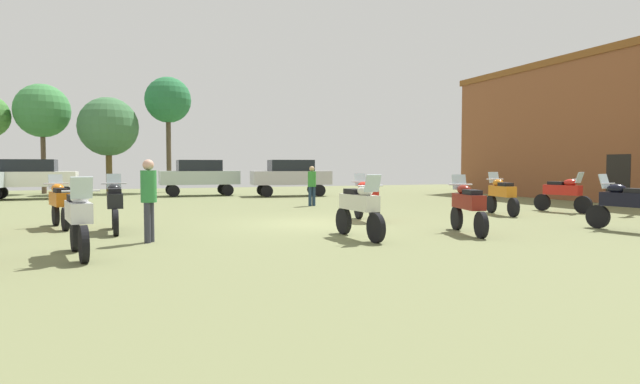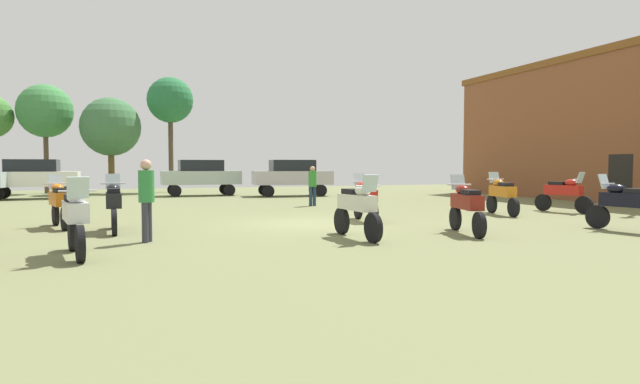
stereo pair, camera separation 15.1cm
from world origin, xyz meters
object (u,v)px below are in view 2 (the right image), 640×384
car_3 (292,175)px  tree_6 (45,111)px  motorcycle_9 (59,202)px  person_3 (146,194)px  motorcycle_4 (564,193)px  motorcycle_8 (365,198)px  person_2 (313,183)px  tree_5 (111,127)px  motorcycle_5 (466,205)px  car_2 (33,176)px  motorcycle_2 (114,204)px  car_1 (201,175)px  motorcycle_1 (357,207)px  motorcycle_11 (626,203)px  motorcycle_6 (502,194)px  tree_2 (170,101)px  motorcycle_10 (76,217)px  brick_building (632,128)px

car_3 → tree_6: tree_6 is taller
motorcycle_9 → person_3: bearing=-74.6°
motorcycle_4 → motorcycle_8: bearing=-13.6°
person_2 → tree_5: 16.15m
motorcycle_5 → person_3: 7.57m
car_2 → car_3: (13.09, -2.08, 0.00)m
motorcycle_9 → tree_6: 20.37m
motorcycle_2 → person_3: 2.34m
motorcycle_9 → car_3: car_3 is taller
car_1 → person_3: bearing=169.0°
motorcycle_8 → car_2: 19.17m
motorcycle_1 → car_2: bearing=-66.4°
motorcycle_11 → person_3: person_3 is taller
motorcycle_6 → motorcycle_8: size_ratio=1.04×
motorcycle_4 → tree_6: (-19.36, 20.76, 4.22)m
tree_2 → motorcycle_1: bearing=-84.3°
motorcycle_8 → motorcycle_11: motorcycle_11 is taller
motorcycle_8 → motorcycle_9: motorcycle_9 is taller
motorcycle_10 → motorcycle_11: size_ratio=0.98×
motorcycle_1 → motorcycle_11: (6.99, -1.20, -0.01)m
motorcycle_6 → motorcycle_11: bearing=-78.5°
brick_building → car_2: 29.81m
motorcycle_9 → tree_5: 18.83m
motorcycle_9 → car_3: (10.32, 12.14, 0.46)m
motorcycle_1 → car_3: (3.61, 16.82, 0.43)m
motorcycle_6 → tree_6: bearing=141.0°
person_3 → motorcycle_8: bearing=139.3°
brick_building → motorcycle_10: 25.45m
car_1 → motorcycle_5: bearing=-168.2°
person_2 → tree_2: size_ratio=0.23×
brick_building → person_3: bearing=-163.5°
motorcycle_1 → motorcycle_8: size_ratio=1.09×
brick_building → motorcycle_9: size_ratio=9.43×
motorcycle_11 → motorcycle_6: bearing=78.2°
motorcycle_2 → person_3: bearing=-73.6°
motorcycle_6 → car_2: 22.51m
brick_building → tree_6: bearing=148.9°
motorcycle_5 → person_2: person_2 is taller
motorcycle_11 → car_1: (-8.10, 20.12, 0.45)m
motorcycle_1 → motorcycle_5: size_ratio=1.04×
motorcycle_1 → tree_2: bearing=-87.4°
motorcycle_6 → car_2: car_2 is taller
motorcycle_10 → person_3: bearing=-141.5°
motorcycle_9 → motorcycle_10: bearing=-95.7°
car_2 → tree_6: (-0.08, 5.50, 3.77)m
motorcycle_2 → person_2: (7.59, 6.37, 0.24)m
tree_5 → motorcycle_2: bearing=-88.3°
car_3 → tree_6: (-13.18, 7.58, 3.77)m
motorcycle_2 → person_3: size_ratio=1.20×
motorcycle_5 → tree_5: size_ratio=0.38×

